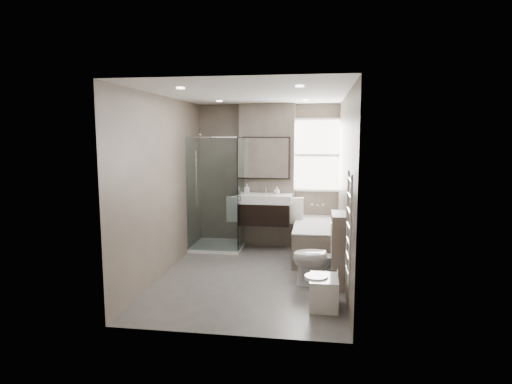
% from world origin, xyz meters
% --- Properties ---
extents(room, '(2.70, 3.90, 2.70)m').
position_xyz_m(room, '(0.00, 0.00, 1.30)').
color(room, '#53504D').
rests_on(room, ground).
extents(vanity_pier, '(1.00, 0.25, 2.60)m').
position_xyz_m(vanity_pier, '(0.00, 1.77, 1.30)').
color(vanity_pier, '#665B51').
rests_on(vanity_pier, ground).
extents(vanity, '(0.95, 0.47, 0.66)m').
position_xyz_m(vanity, '(0.00, 1.43, 0.74)').
color(vanity, black).
rests_on(vanity, vanity_pier).
extents(mirror_cabinet, '(0.86, 0.08, 0.76)m').
position_xyz_m(mirror_cabinet, '(0.00, 1.61, 1.63)').
color(mirror_cabinet, black).
rests_on(mirror_cabinet, vanity_pier).
extents(towel_left, '(0.24, 0.06, 0.44)m').
position_xyz_m(towel_left, '(-0.56, 1.40, 0.72)').
color(towel_left, silver).
rests_on(towel_left, vanity_pier).
extents(towel_right, '(0.24, 0.06, 0.44)m').
position_xyz_m(towel_right, '(0.56, 1.40, 0.72)').
color(towel_right, silver).
rests_on(towel_right, vanity_pier).
extents(shower_enclosure, '(0.90, 0.90, 2.00)m').
position_xyz_m(shower_enclosure, '(-0.75, 1.35, 0.49)').
color(shower_enclosure, white).
rests_on(shower_enclosure, ground).
extents(bathtub, '(0.75, 1.60, 0.57)m').
position_xyz_m(bathtub, '(0.92, 1.10, 0.32)').
color(bathtub, '#665B51').
rests_on(bathtub, ground).
extents(window, '(0.98, 0.06, 1.33)m').
position_xyz_m(window, '(0.90, 1.88, 1.68)').
color(window, white).
rests_on(window, room).
extents(toilet, '(0.77, 0.48, 0.75)m').
position_xyz_m(toilet, '(0.97, -0.24, 0.38)').
color(toilet, white).
rests_on(toilet, ground).
extents(cistern_box, '(0.19, 0.55, 1.00)m').
position_xyz_m(cistern_box, '(1.21, -0.25, 0.50)').
color(cistern_box, '#665B51').
rests_on(cistern_box, ground).
extents(bidet, '(0.40, 0.46, 0.48)m').
position_xyz_m(bidet, '(1.01, -1.03, 0.20)').
color(bidet, white).
rests_on(bidet, ground).
extents(towel_radiator, '(0.03, 0.49, 1.10)m').
position_xyz_m(towel_radiator, '(1.25, -1.60, 1.12)').
color(towel_radiator, silver).
rests_on(towel_radiator, room).
extents(soap_bottle_a, '(0.08, 0.08, 0.18)m').
position_xyz_m(soap_bottle_a, '(-0.32, 1.42, 1.09)').
color(soap_bottle_a, white).
rests_on(soap_bottle_a, vanity).
extents(soap_bottle_b, '(0.10, 0.10, 0.13)m').
position_xyz_m(soap_bottle_b, '(0.21, 1.52, 1.07)').
color(soap_bottle_b, white).
rests_on(soap_bottle_b, vanity).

